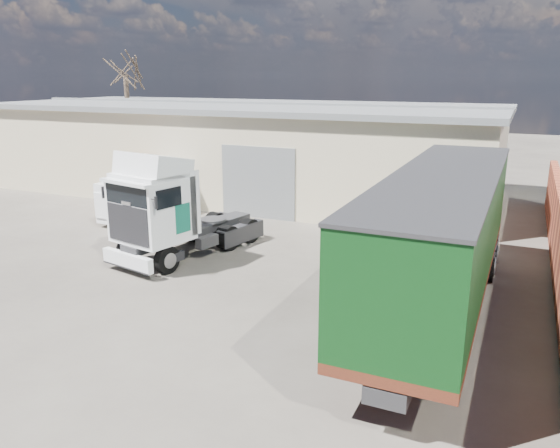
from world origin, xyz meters
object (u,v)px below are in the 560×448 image
at_px(box_trailer, 443,230).
at_px(tractor_unit, 169,214).
at_px(bare_tree, 125,62).
at_px(orange_skip, 148,192).
at_px(panel_van, 145,198).

bearing_deg(box_trailer, tractor_unit, 174.81).
xyz_separation_m(bare_tree, tractor_unit, (15.78, -17.25, -6.10)).
bearing_deg(orange_skip, tractor_unit, -40.72).
relative_size(bare_tree, panel_van, 1.84).
height_order(bare_tree, panel_van, bare_tree).
bearing_deg(bare_tree, orange_skip, -47.53).
relative_size(tractor_unit, panel_van, 1.30).
relative_size(tractor_unit, orange_skip, 2.22).
relative_size(box_trailer, orange_skip, 4.26).
bearing_deg(tractor_unit, bare_tree, 144.40).
xyz_separation_m(bare_tree, orange_skip, (9.34, -10.20, -7.14)).
relative_size(bare_tree, box_trailer, 0.74).
bearing_deg(box_trailer, bare_tree, 145.29).
height_order(tractor_unit, orange_skip, tractor_unit).
height_order(tractor_unit, panel_van, tractor_unit).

